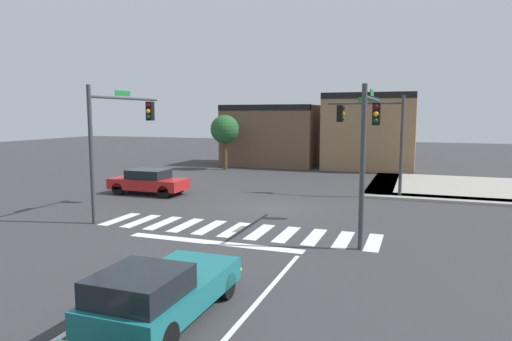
{
  "coord_description": "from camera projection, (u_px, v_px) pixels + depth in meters",
  "views": [
    {
      "loc": [
        6.93,
        -21.15,
        4.64
      ],
      "look_at": [
        -0.75,
        0.21,
        1.84
      ],
      "focal_mm": 31.95,
      "sensor_mm": 36.0,
      "label": 1
    }
  ],
  "objects": [
    {
      "name": "crosswalk_near",
      "position": [
        234.0,
        230.0,
        18.44
      ],
      "size": [
        11.56,
        2.47,
        0.01
      ],
      "color": "silver",
      "rests_on": "ground_plane"
    },
    {
      "name": "roadside_tree",
      "position": [
        225.0,
        130.0,
        38.16
      ],
      "size": [
        2.4,
        2.4,
        4.6
      ],
      "color": "#4C3823",
      "rests_on": "ground_plane"
    },
    {
      "name": "car_red",
      "position": [
        148.0,
        181.0,
        26.55
      ],
      "size": [
        4.48,
        1.88,
        1.45
      ],
      "color": "red",
      "rests_on": "ground_plane"
    },
    {
      "name": "traffic_signal_southwest",
      "position": [
        119.0,
        128.0,
        20.81
      ],
      "size": [
        0.32,
        5.21,
        5.87
      ],
      "rotation": [
        0.0,
        0.0,
        1.57
      ],
      "color": "#383A3D",
      "rests_on": "ground_plane"
    },
    {
      "name": "bike_detector_marking",
      "position": [
        227.0,
        269.0,
        13.71
      ],
      "size": [
        0.93,
        0.93,
        0.01
      ],
      "color": "yellow",
      "rests_on": "ground_plane"
    },
    {
      "name": "car_teal",
      "position": [
        161.0,
        291.0,
        10.14
      ],
      "size": [
        1.9,
        4.31,
        1.43
      ],
      "rotation": [
        0.0,
        0.0,
        1.57
      ],
      "color": "#196B70",
      "rests_on": "ground_plane"
    },
    {
      "name": "ground_plane",
      "position": [
        269.0,
        208.0,
        22.64
      ],
      "size": [
        120.0,
        120.0,
        0.0
      ],
      "primitive_type": "plane",
      "color": "#353538"
    },
    {
      "name": "traffic_signal_southeast",
      "position": [
        370.0,
        133.0,
        17.15
      ],
      "size": [
        0.32,
        5.41,
        5.66
      ],
      "rotation": [
        0.0,
        0.0,
        1.57
      ],
      "color": "#383A3D",
      "rests_on": "ground_plane"
    },
    {
      "name": "storefront_row",
      "position": [
        317.0,
        133.0,
        40.3
      ],
      "size": [
        16.62,
        5.82,
        6.4
      ],
      "color": "brown",
      "rests_on": "ground_plane"
    },
    {
      "name": "traffic_signal_northeast",
      "position": [
        374.0,
        128.0,
        25.5
      ],
      "size": [
        4.23,
        0.32,
        5.7
      ],
      "rotation": [
        0.0,
        0.0,
        3.14
      ],
      "color": "#383A3D",
      "rests_on": "ground_plane"
    },
    {
      "name": "curb_corner_northeast",
      "position": [
        444.0,
        188.0,
        28.58
      ],
      "size": [
        10.0,
        10.6,
        0.15
      ],
      "color": "#9E998E",
      "rests_on": "ground_plane"
    },
    {
      "name": "lane_markings",
      "position": [
        172.0,
        298.0,
        11.59
      ],
      "size": [
        6.8,
        18.75,
        0.01
      ],
      "color": "white",
      "rests_on": "ground_plane"
    }
  ]
}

